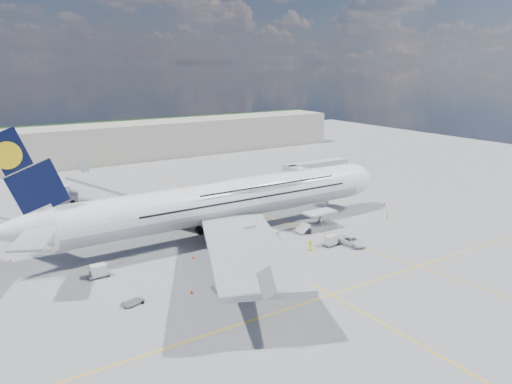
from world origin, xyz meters
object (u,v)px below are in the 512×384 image
crew_tug (263,272)px  cone_wing_left_inner (147,222)px  service_van (352,241)px  cone_wing_left_outer (145,215)px  crew_loader (305,228)px  cone_nose (385,204)px  crew_nose (387,215)px  cone_tail (10,260)px  dolly_nose_far (331,240)px  catering_truck_inner (113,208)px  crew_van (310,245)px  cone_wing_right_outer (191,292)px  cargo_loader (319,223)px  dolly_row_a (133,302)px  airliner (227,200)px  crew_wing (248,264)px  dolly_row_c (257,274)px  dolly_back (98,271)px  jet_bridge (312,171)px  dolly_nose_near (271,236)px  catering_truck_outer (61,196)px  dolly_row_b (224,282)px  baggage_tug (292,273)px

crew_tug → cone_wing_left_inner: crew_tug is taller
service_van → cone_wing_left_outer: 44.49m
crew_loader → cone_nose: size_ratio=3.22×
crew_nose → cone_tail: crew_nose is taller
dolly_nose_far → catering_truck_inner: 47.14m
crew_van → cone_wing_right_outer: size_ratio=3.15×
cargo_loader → dolly_row_a: bearing=-165.7°
dolly_row_a → airliner: bearing=18.8°
cargo_loader → dolly_nose_far: bearing=-116.1°
airliner → cone_wing_right_outer: size_ratio=132.31×
crew_loader → crew_wing: (-18.66, -8.82, -0.06)m
cargo_loader → catering_truck_inner: size_ratio=1.27×
crew_wing → cone_nose: crew_wing is taller
crew_nose → crew_van: bearing=138.6°
crew_nose → cone_nose: 10.87m
dolly_row_c → cone_tail: dolly_row_c is taller
crew_wing → cone_wing_left_outer: crew_wing is taller
cargo_loader → cone_wing_left_inner: bearing=140.7°
dolly_back → dolly_row_a: bearing=-83.6°
cone_wing_left_inner → crew_loader: bearing=-42.2°
crew_wing → cone_wing_left_inner: (-5.02, 30.32, -0.49)m
cone_tail → dolly_nose_far: bearing=-25.1°
dolly_row_a → crew_loader: 39.80m
jet_bridge → dolly_nose_near: size_ratio=5.28×
dolly_row_c → crew_wing: size_ratio=2.22×
dolly_row_c → dolly_row_a: bearing=162.9°
catering_truck_outer → cone_nose: (62.31, -40.56, -1.85)m
dolly_row_b → dolly_nose_far: dolly_row_b is taller
crew_wing → crew_tug: 4.47m
airliner → jet_bridge: 31.50m
dolly_row_c → cone_wing_left_inner: bearing=87.6°
cone_nose → cone_tail: 77.80m
crew_tug → cone_nose: crew_tug is taller
crew_van → cone_wing_left_outer: (-16.83, 34.98, -0.68)m
dolly_row_c → cone_wing_left_outer: dolly_row_c is taller
service_van → crew_wing: service_van is taller
dolly_row_b → dolly_row_c: dolly_row_b is taller
jet_bridge → baggage_tug: (-30.96, -33.22, -6.13)m
cargo_loader → crew_tug: bearing=-149.4°
dolly_row_c → jet_bridge: bearing=32.8°
airliner → cargo_loader: airliner is taller
jet_bridge → dolly_row_c: jet_bridge is taller
dolly_row_c → catering_truck_outer: catering_truck_outer is taller
airliner → baggage_tug: airliner is taller
service_van → airliner: bearing=129.3°
dolly_row_c → dolly_row_b: bearing=170.3°
dolly_row_b → catering_truck_outer: bearing=105.2°
cone_wing_left_inner → cone_tail: bearing=-165.2°
crew_wing → crew_van: bearing=-67.4°
baggage_tug → catering_truck_inner: (-13.07, 45.70, 1.05)m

